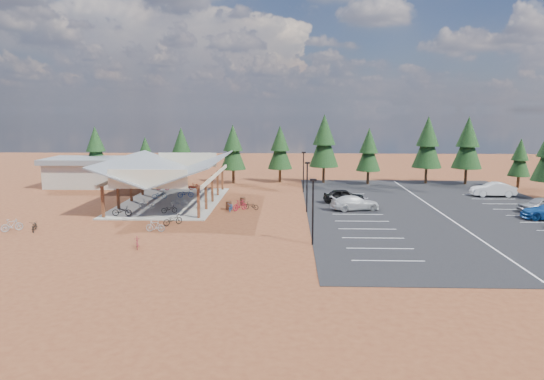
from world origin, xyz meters
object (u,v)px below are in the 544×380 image
object	(u,v)px
lamp_post_1	(307,183)
bike_1	(147,204)
lamp_post_0	(313,207)
bike_15	(240,205)
bike_9	(12,225)
car_9	(493,189)
trash_bin_1	(243,201)
bike_6	(186,193)
car_8	(541,205)
bike_8	(35,226)
car_4	(344,196)
bike_7	(195,187)
bike_pavilion	(171,168)
lamp_post_2	(303,169)
bike_5	(179,202)
bike_11	(137,243)
bike_0	(122,211)
bike_13	(155,226)
trash_bin_0	(229,206)
outbuilding	(88,172)
bike_4	(169,209)
bike_16	(251,206)
bike_3	(163,186)
bike_2	(160,195)
bike_14	(231,207)
bike_12	(173,220)

from	to	relation	value
lamp_post_1	bike_1	distance (m)	16.82
lamp_post_0	bike_15	bearing A→B (deg)	118.41
bike_9	car_9	xyz separation A→B (m)	(48.17, 18.54, 0.34)
trash_bin_1	bike_9	size ratio (longest dim) A/B	0.51
bike_6	car_8	size ratio (longest dim) A/B	0.40
car_8	bike_8	bearing A→B (deg)	-90.59
lamp_post_1	car_4	size ratio (longest dim) A/B	1.15
bike_7	car_8	xyz separation A→B (m)	(37.56, -12.02, 0.26)
bike_pavilion	car_8	bearing A→B (deg)	-6.30
lamp_post_1	lamp_post_0	bearing A→B (deg)	-90.00
lamp_post_1	car_9	xyz separation A→B (m)	(22.65, 9.87, -2.11)
lamp_post_2	bike_5	size ratio (longest dim) A/B	2.83
bike_11	bike_15	xyz separation A→B (m)	(6.31, 14.19, 0.11)
bike_0	bike_13	xyz separation A→B (m)	(4.80, -5.61, -0.10)
trash_bin_0	bike_15	size ratio (longest dim) A/B	0.48
outbuilding	car_9	size ratio (longest dim) A/B	2.18
bike_0	trash_bin_1	bearing A→B (deg)	-62.12
lamp_post_2	bike_4	world-z (taller)	lamp_post_2
bike_pavilion	lamp_post_1	bearing A→B (deg)	-18.43
bike_9	bike_16	distance (m)	22.06
bike_4	car_4	distance (m)	19.18
trash_bin_1	bike_15	distance (m)	2.71
bike_7	lamp_post_2	bearing A→B (deg)	-91.89
bike_0	bike_3	xyz separation A→B (m)	(0.02, 15.28, 0.04)
bike_4	bike_11	world-z (taller)	bike_4
bike_2	bike_4	size ratio (longest dim) A/B	1.07
bike_2	car_4	distance (m)	21.18
outbuilding	bike_8	world-z (taller)	outbuilding
outbuilding	bike_7	world-z (taller)	outbuilding
trash_bin_1	bike_4	xyz separation A→B (m)	(-6.94, -4.66, 0.06)
bike_9	bike_14	xyz separation A→B (m)	(17.77, 8.88, -0.09)
car_9	bike_7	bearing A→B (deg)	-92.29
bike_pavilion	bike_16	world-z (taller)	bike_pavilion
bike_13	lamp_post_2	bearing A→B (deg)	151.76
bike_6	car_8	bearing A→B (deg)	-112.59
lamp_post_0	bike_16	distance (m)	14.54
lamp_post_2	bike_14	xyz separation A→B (m)	(-7.74, -11.79, -2.53)
bike_8	car_4	distance (m)	31.10
bike_pavilion	bike_13	bearing A→B (deg)	-82.39
lamp_post_1	trash_bin_1	xyz separation A→B (m)	(-6.83, 3.42, -2.53)
bike_14	car_8	bearing A→B (deg)	3.82
lamp_post_1	car_4	bearing A→B (deg)	50.21
bike_9	bike_0	bearing A→B (deg)	-92.83
bike_1	bike_pavilion	bearing A→B (deg)	-27.80
bike_14	bike_15	distance (m)	1.01
bike_pavilion	lamp_post_2	distance (m)	16.57
lamp_post_2	bike_12	xyz separation A→B (m)	(-12.28, -17.99, -2.47)
lamp_post_2	bike_2	distance (m)	17.84
lamp_post_0	car_9	bearing A→B (deg)	44.00
bike_0	bike_4	bearing A→B (deg)	-70.98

